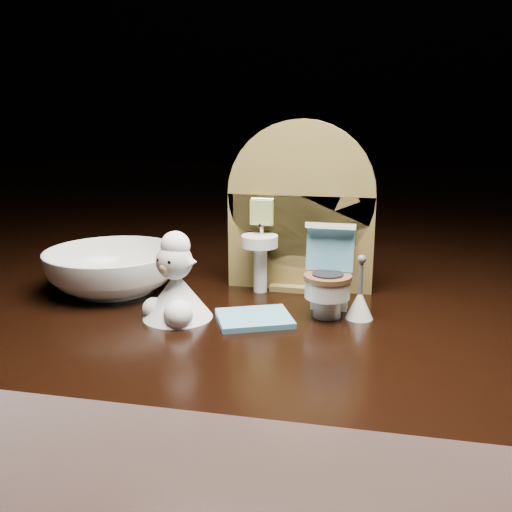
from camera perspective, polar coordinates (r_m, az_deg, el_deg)
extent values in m
cube|color=black|center=(0.48, 3.19, -11.13)|extent=(2.50, 2.50, 0.10)
cube|color=olive|center=(0.51, 4.45, 1.40)|extent=(0.13, 0.02, 0.09)
cylinder|color=olive|center=(0.51, 4.55, 6.15)|extent=(0.13, 0.02, 0.13)
cube|color=olive|center=(0.52, 4.36, -2.91)|extent=(0.05, 0.04, 0.01)
cylinder|color=white|center=(0.51, 0.43, -1.18)|extent=(0.01, 0.01, 0.04)
cylinder|color=white|center=(0.50, 0.37, 1.50)|extent=(0.03, 0.03, 0.01)
cylinder|color=silver|center=(0.50, 0.58, 2.83)|extent=(0.00, 0.00, 0.01)
cube|color=#93A959|center=(0.50, 0.58, 4.40)|extent=(0.02, 0.01, 0.02)
cube|color=olive|center=(0.50, 8.42, 1.95)|extent=(0.02, 0.01, 0.02)
cylinder|color=beige|center=(0.49, 8.35, 1.12)|extent=(0.02, 0.02, 0.02)
cylinder|color=white|center=(0.45, 7.12, -5.00)|extent=(0.02, 0.02, 0.02)
cylinder|color=white|center=(0.45, 7.15, -3.20)|extent=(0.04, 0.04, 0.01)
cylinder|color=brown|center=(0.44, 7.18, -2.12)|extent=(0.04, 0.04, 0.00)
cube|color=white|center=(0.47, 7.41, -2.61)|extent=(0.03, 0.01, 0.04)
cube|color=#579CBB|center=(0.45, 7.45, 0.84)|extent=(0.04, 0.01, 0.04)
cube|color=white|center=(0.45, 7.48, 2.99)|extent=(0.04, 0.01, 0.01)
cylinder|color=#9CAD25|center=(0.46, 8.56, 0.65)|extent=(0.01, 0.01, 0.01)
cube|color=#579CBB|center=(0.44, -0.17, -6.25)|extent=(0.07, 0.06, 0.00)
cone|color=white|center=(0.45, 10.32, -4.73)|extent=(0.02, 0.02, 0.02)
cylinder|color=#59595B|center=(0.45, 10.44, -2.12)|extent=(0.00, 0.00, 0.03)
sphere|color=#59595B|center=(0.44, 10.53, -0.32)|extent=(0.01, 0.01, 0.01)
cone|color=white|center=(0.45, -7.90, -3.87)|extent=(0.05, 0.05, 0.04)
sphere|color=white|center=(0.43, -7.77, -5.82)|extent=(0.02, 0.02, 0.02)
sphere|color=white|center=(0.45, -10.16, -5.23)|extent=(0.02, 0.02, 0.02)
sphere|color=silver|center=(0.44, -8.17, -0.54)|extent=(0.03, 0.03, 0.03)
sphere|color=tan|center=(0.43, -9.01, -1.18)|extent=(0.01, 0.01, 0.01)
sphere|color=white|center=(0.44, -8.07, 1.01)|extent=(0.02, 0.02, 0.02)
cone|color=silver|center=(0.45, -9.30, 0.19)|extent=(0.01, 0.01, 0.01)
cone|color=silver|center=(0.43, -6.73, -0.25)|extent=(0.01, 0.01, 0.01)
sphere|color=black|center=(0.43, -9.66, -0.43)|extent=(0.00, 0.00, 0.00)
sphere|color=black|center=(0.43, -8.64, -0.62)|extent=(0.00, 0.00, 0.00)
imported|color=white|center=(0.53, -14.10, -1.42)|extent=(0.13, 0.13, 0.04)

